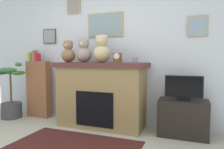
{
  "coord_description": "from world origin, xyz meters",
  "views": [
    {
      "loc": [
        1.51,
        -1.64,
        1.17
      ],
      "look_at": [
        0.26,
        1.64,
        0.9
      ],
      "focal_mm": 33.79,
      "sensor_mm": 36.0,
      "label": 1
    }
  ],
  "objects": [
    {
      "name": "area_rug",
      "position": [
        0.07,
        0.67,
        0.0
      ],
      "size": [
        1.72,
        1.09,
        0.01
      ],
      "primitive_type": "cube",
      "color": "#441D1A",
      "rests_on": "ground_plane"
    },
    {
      "name": "teddy_bear_grey",
      "position": [
        -0.57,
        1.62,
        1.27
      ],
      "size": [
        0.24,
        0.24,
        0.39
      ],
      "color": "#8D6947",
      "rests_on": "fireplace"
    },
    {
      "name": "mantel_clock",
      "position": [
        0.36,
        1.62,
        1.18
      ],
      "size": [
        0.12,
        0.09,
        0.16
      ],
      "color": "brown",
      "rests_on": "fireplace"
    },
    {
      "name": "teddy_bear_tan",
      "position": [
        0.08,
        1.62,
        1.31
      ],
      "size": [
        0.29,
        0.29,
        0.47
      ],
      "color": "#C9B882",
      "rests_on": "fireplace"
    },
    {
      "name": "bookshelf",
      "position": [
        -1.35,
        1.74,
        0.59
      ],
      "size": [
        0.48,
        0.16,
        1.33
      ],
      "color": "brown",
      "rests_on": "ground_plane"
    },
    {
      "name": "candle_jar",
      "position": [
        0.65,
        1.62,
        1.14
      ],
      "size": [
        0.09,
        0.09,
        0.09
      ],
      "primitive_type": "cylinder",
      "color": "gray",
      "rests_on": "fireplace"
    },
    {
      "name": "potted_plant",
      "position": [
        -1.79,
        1.47,
        0.35
      ],
      "size": [
        0.53,
        0.55,
        1.09
      ],
      "color": "#3F3F44",
      "rests_on": "ground_plane"
    },
    {
      "name": "fireplace",
      "position": [
        0.07,
        1.64,
        0.55
      ],
      "size": [
        1.56,
        0.65,
        1.1
      ],
      "color": "#947A4B",
      "rests_on": "ground_plane"
    },
    {
      "name": "teddy_bear_brown",
      "position": [
        -0.26,
        1.62,
        1.29
      ],
      "size": [
        0.26,
        0.26,
        0.42
      ],
      "color": "gray",
      "rests_on": "fireplace"
    },
    {
      "name": "back_wall",
      "position": [
        -0.0,
        2.0,
        1.3
      ],
      "size": [
        5.2,
        0.15,
        2.6
      ],
      "color": "silver",
      "rests_on": "ground_plane"
    },
    {
      "name": "television",
      "position": [
        1.4,
        1.64,
        0.72
      ],
      "size": [
        0.55,
        0.14,
        0.36
      ],
      "color": "black",
      "rests_on": "tv_stand"
    },
    {
      "name": "tv_stand",
      "position": [
        1.4,
        1.64,
        0.27
      ],
      "size": [
        0.72,
        0.4,
        0.55
      ],
      "primitive_type": "cube",
      "color": "black",
      "rests_on": "ground_plane"
    }
  ]
}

